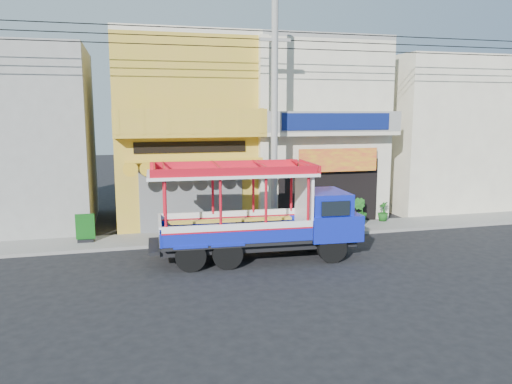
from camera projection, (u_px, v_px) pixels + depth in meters
The scene contains 13 objects.
ground at pixel (330, 260), 16.84m from camera, with size 90.00×90.00×0.00m, color black.
sidewalk at pixel (292, 231), 20.65m from camera, with size 30.00×2.00×0.12m, color slate.
shophouse_left at pixel (182, 130), 22.80m from camera, with size 6.00×7.50×8.24m.
shophouse_right at pixel (306, 129), 24.29m from camera, with size 6.00×6.75×8.24m.
party_pilaster at pixel (264, 135), 20.59m from camera, with size 0.35×0.30×8.00m, color beige.
filler_building_left at pixel (17, 139), 21.15m from camera, with size 6.00×6.00×7.60m, color gray.
filler_building_right at pixel (431, 134), 26.11m from camera, with size 6.00×6.00×7.60m, color beige.
utility_pole at pixel (278, 110), 18.98m from camera, with size 28.00×0.26×9.00m.
songthaew_truck at pixel (271, 213), 16.87m from camera, with size 7.11×2.65×3.27m.
green_sign at pixel (85, 230), 18.69m from camera, with size 0.70×0.35×1.06m.
potted_plant_a at pixel (345, 211), 21.87m from camera, with size 0.94×0.82×1.05m, color #184E16.
potted_plant_b at pixel (360, 211), 21.58m from camera, with size 0.62×0.50×1.13m, color #184E16.
potted_plant_c at pixel (383, 211), 22.29m from camera, with size 0.48×0.48×0.86m, color #184E16.
Camera 1 is at (-6.51, -15.11, 4.97)m, focal length 35.00 mm.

